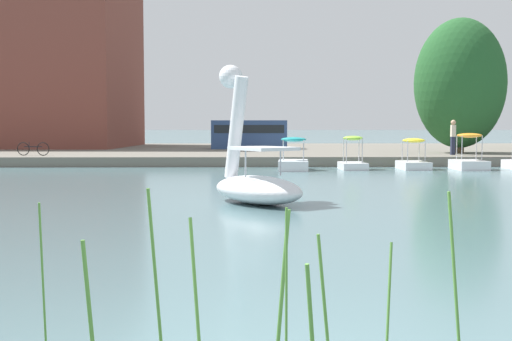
{
  "coord_description": "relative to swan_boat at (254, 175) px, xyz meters",
  "views": [
    {
      "loc": [
        -0.4,
        -4.12,
        1.92
      ],
      "look_at": [
        -0.02,
        13.74,
        0.67
      ],
      "focal_mm": 45.13,
      "sensor_mm": 36.0,
      "label": 1
    }
  ],
  "objects": [
    {
      "name": "shore_bank_far",
      "position": [
        0.11,
        25.47,
        -0.47
      ],
      "size": [
        148.08,
        23.12,
        0.46
      ],
      "primitive_type": "cube",
      "color": "#6B665B",
      "rests_on": "ground_plane"
    },
    {
      "name": "swan_boat",
      "position": [
        0.0,
        0.0,
        0.0
      ],
      "size": [
        2.92,
        3.35,
        3.49
      ],
      "color": "white",
      "rests_on": "ground_plane"
    },
    {
      "name": "pedal_boat_teal",
      "position": [
        1.92,
        11.86,
        -0.31
      ],
      "size": [
        1.44,
        2.28,
        1.43
      ],
      "color": "white",
      "rests_on": "ground_plane"
    },
    {
      "name": "pedal_boat_lime",
      "position": [
        4.56,
        12.23,
        -0.29
      ],
      "size": [
        1.09,
        1.85,
        1.48
      ],
      "color": "white",
      "rests_on": "ground_plane"
    },
    {
      "name": "pedal_boat_yellow",
      "position": [
        7.27,
        12.33,
        -0.28
      ],
      "size": [
        1.17,
        1.9,
        1.37
      ],
      "color": "white",
      "rests_on": "ground_plane"
    },
    {
      "name": "pedal_boat_orange",
      "position": [
        9.63,
        12.03,
        -0.28
      ],
      "size": [
        1.29,
        1.97,
        1.6
      ],
      "color": "white",
      "rests_on": "ground_plane"
    },
    {
      "name": "tree_willow_overhanging",
      "position": [
        11.3,
        18.32,
        3.46
      ],
      "size": [
        4.95,
        4.13,
        7.16
      ],
      "color": "brown",
      "rests_on": "shore_bank_far"
    },
    {
      "name": "person_on_path",
      "position": [
        10.24,
        16.05,
        0.73
      ],
      "size": [
        0.25,
        0.25,
        1.75
      ],
      "color": "#23283D",
      "rests_on": "shore_bank_far"
    },
    {
      "name": "bicycle_parked",
      "position": [
        -10.51,
        15.71,
        0.09
      ],
      "size": [
        1.66,
        0.34,
        0.66
      ],
      "color": "black",
      "rests_on": "shore_bank_far"
    },
    {
      "name": "parked_van",
      "position": [
        0.15,
        24.93,
        0.73
      ],
      "size": [
        4.78,
        2.09,
        1.79
      ],
      "color": "navy",
      "rests_on": "shore_bank_far"
    },
    {
      "name": "apartment_block",
      "position": [
        -16.47,
        29.48,
        6.3
      ],
      "size": [
        17.07,
        12.1,
        13.08
      ],
      "primitive_type": "cube",
      "rotation": [
        0.0,
        0.0,
        -0.05
      ],
      "color": "brown",
      "rests_on": "shore_bank_far"
    },
    {
      "name": "reed_clump_foreground",
      "position": [
        -0.42,
        -11.03,
        -0.09
      ],
      "size": [
        3.48,
        1.68,
        1.54
      ],
      "color": "#4C7F33",
      "rests_on": "ground_plane"
    }
  ]
}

